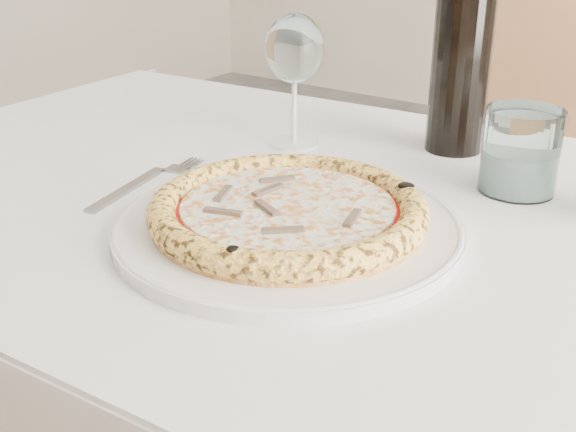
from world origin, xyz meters
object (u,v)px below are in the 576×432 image
plate (288,226)px  wine_bottle (462,52)px  chair_far (509,175)px  dining_table (337,277)px  wine_glass (294,52)px  tumbler (520,156)px  pizza (288,210)px

plate → wine_bottle: size_ratio=1.14×
chair_far → dining_table: bearing=-85.3°
dining_table → wine_bottle: 0.35m
wine_bottle → wine_glass: bearing=-149.7°
chair_far → wine_bottle: (0.09, -0.55, 0.36)m
dining_table → tumbler: (0.15, 0.16, 0.14)m
dining_table → chair_far: size_ratio=1.50×
plate → tumbler: bearing=59.7°
dining_table → chair_far: chair_far is taller
pizza → wine_bottle: size_ratio=0.91×
wine_bottle → pizza: bearing=-94.0°
chair_far → wine_bottle: size_ratio=2.95×
pizza → wine_bottle: (0.02, 0.36, 0.11)m
plate → tumbler: 0.30m
wine_glass → chair_far: bearing=81.4°
chair_far → pizza: 0.94m
tumbler → wine_bottle: bearing=141.1°
tumbler → pizza: bearing=-120.3°
chair_far → tumbler: (0.22, -0.65, 0.27)m
plate → pizza: (-0.00, -0.00, 0.02)m
wine_glass → tumbler: (0.32, 0.01, -0.09)m
wine_bottle → tumbler: bearing=-38.9°
tumbler → wine_bottle: 0.18m
chair_far → wine_glass: bearing=-98.6°
chair_far → plate: 0.93m
dining_table → wine_glass: 0.32m
plate → tumbler: tumbler is taller
wine_glass → tumbler: 0.33m
dining_table → tumbler: 0.26m
dining_table → wine_glass: bearing=138.9°
plate → wine_bottle: (0.02, 0.36, 0.13)m
chair_far → wine_glass: size_ratio=5.12×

